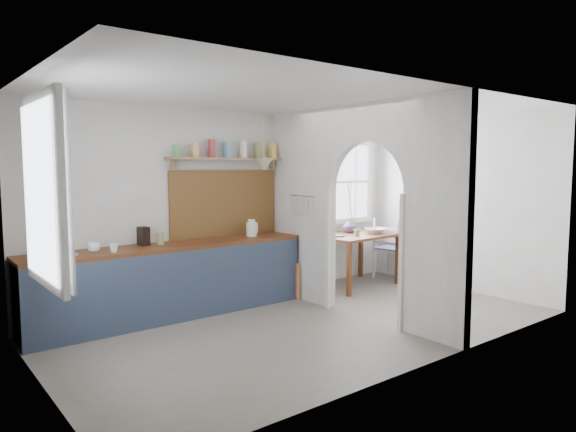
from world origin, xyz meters
TOP-DOWN VIEW (x-y plane):
  - floor at (0.00, 0.00)m, footprint 5.80×3.20m
  - ceiling at (0.00, 0.00)m, footprint 5.80×3.20m
  - walls at (0.00, 0.00)m, footprint 5.81×3.21m
  - partition at (0.70, 0.06)m, footprint 0.12×3.20m
  - kitchen_window at (-2.87, 0.00)m, footprint 0.10×1.16m
  - nook_window at (1.80, 1.56)m, footprint 1.76×0.10m
  - counter at (-1.13, 1.33)m, footprint 3.50×0.60m
  - sink at (-2.43, 1.30)m, footprint 0.40×0.40m
  - backsplash at (-0.20, 1.58)m, footprint 1.65×0.03m
  - shelf at (-0.20, 1.49)m, footprint 1.75×0.20m
  - pendant_lamp at (0.15, 1.15)m, footprint 0.26×0.26m
  - utensil_rail at (0.61, 0.90)m, footprint 0.02×0.50m
  - dining_table at (1.84, 1.08)m, footprint 1.36×0.97m
  - chair_left at (0.87, 1.15)m, footprint 0.43×0.43m
  - chair_right at (2.71, 1.11)m, footprint 0.53×0.53m
  - kettle at (0.06, 1.32)m, footprint 0.20×0.16m
  - mug_a at (-1.89, 1.16)m, footprint 0.11×0.11m
  - mug_b at (-2.06, 1.30)m, footprint 0.16×0.16m
  - knife_block at (-1.43, 1.44)m, footprint 0.12×0.16m
  - jar at (-1.25, 1.38)m, footprint 0.09×0.09m
  - towel_magenta at (0.58, 1.00)m, footprint 0.02×0.03m
  - towel_orange at (0.58, 0.96)m, footprint 0.02×0.03m
  - bowl at (2.14, 0.96)m, footprint 0.37×0.37m
  - table_cup at (1.74, 0.96)m, footprint 0.13×0.13m
  - plate at (1.43, 1.06)m, footprint 0.23×0.23m
  - vase at (1.89, 1.28)m, footprint 0.22×0.22m

SIDE VIEW (x-z plane):
  - floor at x=0.00m, z-range -0.01..0.01m
  - towel_orange at x=0.58m, z-range -0.01..0.51m
  - towel_magenta at x=0.58m, z-range 0.03..0.52m
  - dining_table at x=1.84m, z-range 0.00..0.81m
  - counter at x=-1.13m, z-range 0.01..0.91m
  - chair_left at x=0.87m, z-range 0.00..0.93m
  - chair_right at x=2.71m, z-range 0.00..1.00m
  - plate at x=1.43m, z-range 0.81..0.83m
  - bowl at x=2.14m, z-range 0.81..0.88m
  - table_cup at x=1.74m, z-range 0.81..0.91m
  - sink at x=-2.43m, z-range 0.88..0.90m
  - vase at x=1.89m, z-range 0.81..1.03m
  - mug_a at x=-1.89m, z-range 0.90..0.99m
  - mug_b at x=-2.06m, z-range 0.90..1.01m
  - jar at x=-1.25m, z-range 0.90..1.04m
  - knife_block at x=-1.43m, z-range 0.90..1.13m
  - kettle at x=0.06m, z-range 0.90..1.13m
  - walls at x=0.00m, z-range 0.00..2.60m
  - backsplash at x=-0.20m, z-range 0.90..1.80m
  - utensil_rail at x=0.61m, z-range 1.44..1.46m
  - partition at x=0.70m, z-range 0.15..2.75m
  - nook_window at x=1.80m, z-range 0.95..2.25m
  - kitchen_window at x=-2.87m, z-range 0.90..2.40m
  - pendant_lamp at x=0.15m, z-range 1.80..1.96m
  - shelf at x=-0.20m, z-range 1.90..2.11m
  - ceiling at x=0.00m, z-range 2.60..2.60m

